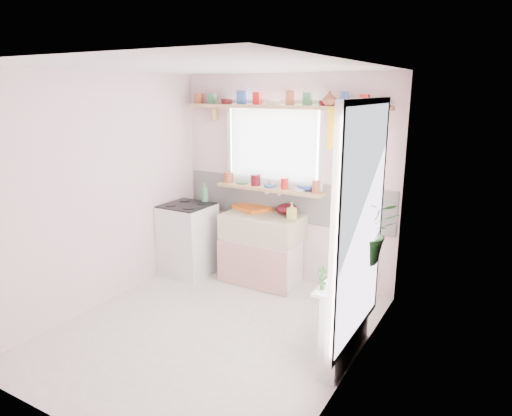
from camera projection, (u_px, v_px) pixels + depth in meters
The scene contains 19 objects.
room at pixel (312, 186), 4.59m from camera, with size 3.20×3.20×3.20m.
sink_unit at pixel (262, 248), 5.58m from camera, with size 0.95×0.65×1.11m.
cooker at pixel (188, 239), 5.83m from camera, with size 0.58×0.58×0.93m.
radiator_ledge at pixel (346, 316), 3.97m from camera, with size 0.22×0.95×0.78m.
windowsill at pixel (270, 189), 5.56m from camera, with size 1.40×0.22×0.04m, color tan.
pine_shelf at pixel (281, 107), 5.23m from camera, with size 2.52×0.24×0.04m, color tan.
shelf_crockery at pixel (278, 100), 5.23m from camera, with size 2.47×0.11×0.12m.
sill_crockery at pixel (269, 183), 5.54m from camera, with size 1.35×0.11×0.12m.
dish_tray at pixel (252, 208), 5.73m from camera, with size 0.44×0.33×0.04m, color orange.
colander at pixel (287, 209), 5.52m from camera, with size 0.28×0.28×0.13m, color #4F0D15.
jade_plant at pixel (368, 230), 4.12m from camera, with size 0.54×0.47×0.61m, color #37702C.
fruit_bowl at pixel (353, 256), 4.24m from camera, with size 0.29×0.29×0.07m, color silver.
herb_pot at pixel (323, 278), 3.59m from camera, with size 0.10×0.07×0.19m, color #326528.
soap_bottle_sink at pixel (292, 211), 5.30m from camera, with size 0.09×0.09×0.20m, color #E0D463.
sill_cup at pixel (273, 183), 5.58m from camera, with size 0.11×0.11×0.09m, color beige.
sill_bowl at pixel (306, 187), 5.37m from camera, with size 0.22×0.22×0.07m, color #3858B7.
shelf_vase at pixel (330, 98), 4.86m from camera, with size 0.15×0.15×0.16m, color brown.
cooker_bottle at pixel (205, 192), 5.81m from camera, with size 0.10×0.10×0.25m, color #448854.
fruit at pixel (354, 250), 4.23m from camera, with size 0.20×0.14×0.10m.
Camera 1 is at (2.42, -3.31, 2.31)m, focal length 32.00 mm.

